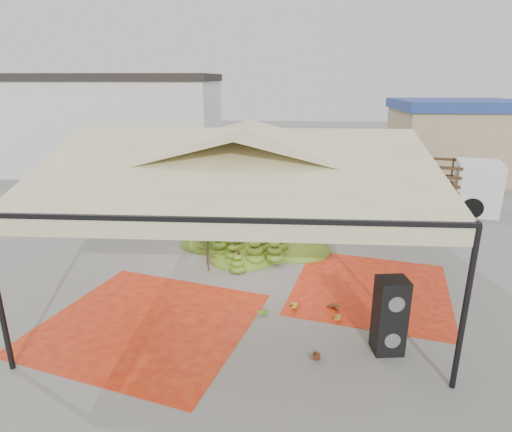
# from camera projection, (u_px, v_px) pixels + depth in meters

# --- Properties ---
(ground) EXTENTS (90.00, 90.00, 0.00)m
(ground) POSITION_uv_depth(u_px,v_px,m) (245.00, 279.00, 11.53)
(ground) COLOR slate
(ground) RESTS_ON ground
(canopy_tent) EXTENTS (8.10, 8.10, 4.00)m
(canopy_tent) POSITION_uv_depth(u_px,v_px,m) (244.00, 157.00, 10.52)
(canopy_tent) COLOR black
(canopy_tent) RESTS_ON ground
(building_white) EXTENTS (14.30, 6.30, 5.40)m
(building_white) POSITION_uv_depth(u_px,v_px,m) (93.00, 123.00, 24.61)
(building_white) COLOR silver
(building_white) RESTS_ON ground
(building_tan) EXTENTS (6.30, 5.30, 4.10)m
(building_tan) POSITION_uv_depth(u_px,v_px,m) (454.00, 139.00, 22.63)
(building_tan) COLOR tan
(building_tan) RESTS_ON ground
(tarp_left) EXTENTS (5.32, 5.17, 0.01)m
(tarp_left) POSITION_uv_depth(u_px,v_px,m) (148.00, 322.00, 9.45)
(tarp_left) COLOR #D84614
(tarp_left) RESTS_ON ground
(tarp_right) EXTENTS (4.65, 4.79, 0.01)m
(tarp_right) POSITION_uv_depth(u_px,v_px,m) (371.00, 288.00, 11.01)
(tarp_right) COLOR #E14715
(tarp_right) RESTS_ON ground
(banana_heap) EXTENTS (6.26, 5.77, 1.08)m
(banana_heap) POSITION_uv_depth(u_px,v_px,m) (257.00, 232.00, 13.46)
(banana_heap) COLOR #527B19
(banana_heap) RESTS_ON ground
(hand_yellow_a) EXTENTS (0.43, 0.36, 0.19)m
(hand_yellow_a) POSITION_uv_depth(u_px,v_px,m) (333.00, 316.00, 9.54)
(hand_yellow_a) COLOR gold
(hand_yellow_a) RESTS_ON ground
(hand_yellow_b) EXTENTS (0.48, 0.42, 0.20)m
(hand_yellow_b) POSITION_uv_depth(u_px,v_px,m) (290.00, 305.00, 10.01)
(hand_yellow_b) COLOR gold
(hand_yellow_b) RESTS_ON ground
(hand_red_a) EXTENTS (0.49, 0.44, 0.19)m
(hand_red_a) POSITION_uv_depth(u_px,v_px,m) (312.00, 354.00, 8.23)
(hand_red_a) COLOR #592B14
(hand_red_a) RESTS_ON ground
(hand_red_b) EXTENTS (0.62, 0.60, 0.22)m
(hand_red_b) POSITION_uv_depth(u_px,v_px,m) (331.00, 307.00, 9.89)
(hand_red_b) COLOR #582E14
(hand_red_b) RESTS_ON ground
(hand_green) EXTENTS (0.56, 0.54, 0.20)m
(hand_green) POSITION_uv_depth(u_px,v_px,m) (261.00, 309.00, 9.82)
(hand_green) COLOR #4B7318
(hand_green) RESTS_ON ground
(hanging_bunches) EXTENTS (1.74, 0.24, 0.20)m
(hanging_bunches) POSITION_uv_depth(u_px,v_px,m) (326.00, 173.00, 11.98)
(hanging_bunches) COLOR #466E16
(hanging_bunches) RESTS_ON ground
(speaker_stack) EXTENTS (0.62, 0.56, 1.56)m
(speaker_stack) POSITION_uv_depth(u_px,v_px,m) (390.00, 316.00, 8.26)
(speaker_stack) COLOR black
(speaker_stack) RESTS_ON ground
(banana_leaves) EXTENTS (0.96, 1.36, 3.70)m
(banana_leaves) POSITION_uv_depth(u_px,v_px,m) (198.00, 271.00, 11.99)
(banana_leaves) COLOR #407D21
(banana_leaves) RESTS_ON ground
(vendor) EXTENTS (0.74, 0.51, 1.97)m
(vendor) POSITION_uv_depth(u_px,v_px,m) (279.00, 213.00, 13.88)
(vendor) COLOR gray
(vendor) RESTS_ON ground
(truck_left) EXTENTS (6.81, 2.59, 2.31)m
(truck_left) POSITION_uv_depth(u_px,v_px,m) (206.00, 165.00, 19.21)
(truck_left) COLOR #4B3519
(truck_left) RESTS_ON ground
(truck_right) EXTENTS (6.23, 3.53, 2.03)m
(truck_right) POSITION_uv_depth(u_px,v_px,m) (426.00, 178.00, 17.57)
(truck_right) COLOR #462A17
(truck_right) RESTS_ON ground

